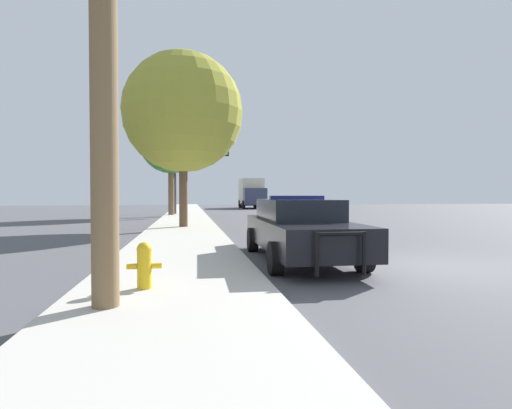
{
  "coord_description": "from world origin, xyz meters",
  "views": [
    {
      "loc": [
        -4.89,
        -7.81,
        1.52
      ],
      "look_at": [
        -1.57,
        11.78,
        1.06
      ],
      "focal_mm": 28.0,
      "sensor_mm": 36.0,
      "label": 1
    }
  ],
  "objects_px": {
    "police_car": "(299,228)",
    "tree_sidewalk_mid": "(171,143)",
    "car_background_distant": "(249,202)",
    "box_truck": "(252,193)",
    "fire_hydrant": "(144,264)",
    "tree_sidewalk_near": "(183,113)",
    "traffic_light": "(197,163)"
  },
  "relations": [
    {
      "from": "police_car",
      "to": "tree_sidewalk_mid",
      "type": "xyz_separation_m",
      "value": [
        -3.76,
        19.89,
        4.49
      ]
    },
    {
      "from": "fire_hydrant",
      "to": "box_truck",
      "type": "distance_m",
      "value": 40.99
    },
    {
      "from": "car_background_distant",
      "to": "tree_sidewalk_near",
      "type": "bearing_deg",
      "value": -100.29
    },
    {
      "from": "police_car",
      "to": "box_truck",
      "type": "distance_m",
      "value": 37.58
    },
    {
      "from": "tree_sidewalk_near",
      "to": "police_car",
      "type": "bearing_deg",
      "value": -72.71
    },
    {
      "from": "traffic_light",
      "to": "box_truck",
      "type": "xyz_separation_m",
      "value": [
        6.71,
        15.94,
        -2.15
      ]
    },
    {
      "from": "tree_sidewalk_mid",
      "to": "box_truck",
      "type": "bearing_deg",
      "value": 63.85
    },
    {
      "from": "box_truck",
      "to": "car_background_distant",
      "type": "bearing_deg",
      "value": -63.11
    },
    {
      "from": "tree_sidewalk_mid",
      "to": "fire_hydrant",
      "type": "bearing_deg",
      "value": -88.6
    },
    {
      "from": "fire_hydrant",
      "to": "traffic_light",
      "type": "height_order",
      "value": "traffic_light"
    },
    {
      "from": "car_background_distant",
      "to": "tree_sidewalk_near",
      "type": "relative_size",
      "value": 0.56
    },
    {
      "from": "police_car",
      "to": "tree_sidewalk_mid",
      "type": "height_order",
      "value": "tree_sidewalk_mid"
    },
    {
      "from": "fire_hydrant",
      "to": "tree_sidewalk_near",
      "type": "height_order",
      "value": "tree_sidewalk_near"
    },
    {
      "from": "car_background_distant",
      "to": "box_truck",
      "type": "bearing_deg",
      "value": -60.56
    },
    {
      "from": "car_background_distant",
      "to": "box_truck",
      "type": "xyz_separation_m",
      "value": [
        0.27,
        -0.57,
        1.07
      ]
    },
    {
      "from": "box_truck",
      "to": "tree_sidewalk_near",
      "type": "height_order",
      "value": "tree_sidewalk_near"
    },
    {
      "from": "box_truck",
      "to": "traffic_light",
      "type": "bearing_deg",
      "value": 68.45
    },
    {
      "from": "box_truck",
      "to": "tree_sidewalk_near",
      "type": "relative_size",
      "value": 0.89
    },
    {
      "from": "tree_sidewalk_near",
      "to": "tree_sidewalk_mid",
      "type": "relative_size",
      "value": 1.05
    },
    {
      "from": "traffic_light",
      "to": "car_background_distant",
      "type": "bearing_deg",
      "value": 68.69
    },
    {
      "from": "police_car",
      "to": "fire_hydrant",
      "type": "xyz_separation_m",
      "value": [
        -3.2,
        -2.92,
        -0.25
      ]
    },
    {
      "from": "fire_hydrant",
      "to": "tree_sidewalk_mid",
      "type": "height_order",
      "value": "tree_sidewalk_mid"
    },
    {
      "from": "fire_hydrant",
      "to": "box_truck",
      "type": "height_order",
      "value": "box_truck"
    },
    {
      "from": "box_truck",
      "to": "tree_sidewalk_mid",
      "type": "height_order",
      "value": "tree_sidewalk_mid"
    },
    {
      "from": "fire_hydrant",
      "to": "car_background_distant",
      "type": "height_order",
      "value": "car_background_distant"
    },
    {
      "from": "traffic_light",
      "to": "car_background_distant",
      "type": "distance_m",
      "value": 18.01
    },
    {
      "from": "police_car",
      "to": "box_truck",
      "type": "relative_size",
      "value": 0.78
    },
    {
      "from": "car_background_distant",
      "to": "tree_sidewalk_mid",
      "type": "relative_size",
      "value": 0.58
    },
    {
      "from": "police_car",
      "to": "traffic_light",
      "type": "height_order",
      "value": "traffic_light"
    },
    {
      "from": "traffic_light",
      "to": "car_background_distant",
      "type": "height_order",
      "value": "traffic_light"
    },
    {
      "from": "police_car",
      "to": "fire_hydrant",
      "type": "height_order",
      "value": "police_car"
    },
    {
      "from": "police_car",
      "to": "traffic_light",
      "type": "relative_size",
      "value": 0.99
    }
  ]
}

